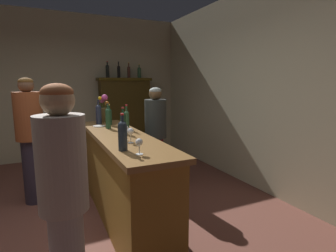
# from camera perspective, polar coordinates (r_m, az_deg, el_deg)

# --- Properties ---
(floor) EXTENTS (8.11, 8.11, 0.00)m
(floor) POSITION_cam_1_polar(r_m,az_deg,el_deg) (3.15, -21.57, -21.26)
(floor) COLOR brown
(floor) RESTS_ON ground
(wall_back) EXTENTS (5.59, 0.12, 2.95)m
(wall_back) POSITION_cam_1_polar(r_m,az_deg,el_deg) (5.91, -24.53, 7.55)
(wall_back) COLOR #BFB48F
(wall_back) RESTS_ON ground
(wall_right) EXTENTS (0.12, 6.36, 2.95)m
(wall_right) POSITION_cam_1_polar(r_m,az_deg,el_deg) (3.98, 21.56, 7.26)
(wall_right) COLOR #BFB892
(wall_right) RESTS_ON ground
(bar_counter) EXTENTS (0.55, 2.36, 0.99)m
(bar_counter) POSITION_cam_1_polar(r_m,az_deg,el_deg) (3.17, -9.83, -10.57)
(bar_counter) COLOR brown
(bar_counter) RESTS_ON ground
(display_cabinet) EXTENTS (1.13, 0.38, 1.66)m
(display_cabinet) POSITION_cam_1_polar(r_m,az_deg,el_deg) (5.90, -9.14, 2.36)
(display_cabinet) COLOR #41310F
(display_cabinet) RESTS_ON ground
(wine_bottle_merlot) EXTENTS (0.06, 0.06, 0.32)m
(wine_bottle_merlot) POSITION_cam_1_polar(r_m,az_deg,el_deg) (3.44, -12.68, 1.85)
(wine_bottle_merlot) COLOR #23492E
(wine_bottle_merlot) RESTS_ON bar_counter
(wine_bottle_malbec) EXTENTS (0.06, 0.06, 0.31)m
(wine_bottle_malbec) POSITION_cam_1_polar(r_m,az_deg,el_deg) (3.30, -8.82, 1.46)
(wine_bottle_malbec) COLOR #2C5231
(wine_bottle_malbec) RESTS_ON bar_counter
(wine_bottle_rose) EXTENTS (0.07, 0.07, 0.28)m
(wine_bottle_rose) POSITION_cam_1_polar(r_m,az_deg,el_deg) (3.73, -12.43, 2.14)
(wine_bottle_rose) COLOR #1C3E26
(wine_bottle_rose) RESTS_ON bar_counter
(wine_bottle_pinot) EXTENTS (0.08, 0.08, 0.32)m
(wine_bottle_pinot) POSITION_cam_1_polar(r_m,az_deg,el_deg) (2.30, -9.66, -1.73)
(wine_bottle_pinot) COLOR #1F2833
(wine_bottle_pinot) RESTS_ON bar_counter
(wine_bottle_chardonnay) EXTENTS (0.07, 0.07, 0.30)m
(wine_bottle_chardonnay) POSITION_cam_1_polar(r_m,az_deg,el_deg) (3.09, -9.58, 0.95)
(wine_bottle_chardonnay) COLOR #173620
(wine_bottle_chardonnay) RESTS_ON bar_counter
(wine_bottle_syrah) EXTENTS (0.08, 0.08, 0.34)m
(wine_bottle_syrah) POSITION_cam_1_polar(r_m,az_deg,el_deg) (3.83, -14.60, 2.60)
(wine_bottle_syrah) COLOR #23273B
(wine_bottle_syrah) RESTS_ON bar_counter
(wine_glass_front) EXTENTS (0.06, 0.06, 0.15)m
(wine_glass_front) POSITION_cam_1_polar(r_m,az_deg,el_deg) (2.59, -7.99, -1.28)
(wine_glass_front) COLOR white
(wine_glass_front) RESTS_ON bar_counter
(wine_glass_mid) EXTENTS (0.08, 0.08, 0.16)m
(wine_glass_mid) POSITION_cam_1_polar(r_m,az_deg,el_deg) (2.70, -9.19, -0.76)
(wine_glass_mid) COLOR white
(wine_glass_mid) RESTS_ON bar_counter
(wine_glass_rear) EXTENTS (0.06, 0.06, 0.13)m
(wine_glass_rear) POSITION_cam_1_polar(r_m,az_deg,el_deg) (2.17, -6.18, -3.65)
(wine_glass_rear) COLOR white
(wine_glass_rear) RESTS_ON bar_counter
(flower_arrangement) EXTENTS (0.16, 0.17, 0.41)m
(flower_arrangement) POSITION_cam_1_polar(r_m,az_deg,el_deg) (4.00, -13.59, 3.44)
(flower_arrangement) COLOR #4A3819
(flower_arrangement) RESTS_ON bar_counter
(cheese_plate) EXTENTS (0.16, 0.16, 0.01)m
(cheese_plate) POSITION_cam_1_polar(r_m,az_deg,el_deg) (3.63, -14.49, -0.02)
(cheese_plate) COLOR white
(cheese_plate) RESTS_ON bar_counter
(display_bottle_left) EXTENTS (0.07, 0.07, 0.34)m
(display_bottle_left) POSITION_cam_1_polar(r_m,az_deg,el_deg) (5.78, -12.78, 11.49)
(display_bottle_left) COLOR black
(display_bottle_left) RESTS_ON display_cabinet
(display_bottle_midleft) EXTENTS (0.07, 0.07, 0.33)m
(display_bottle_midleft) POSITION_cam_1_polar(r_m,az_deg,el_deg) (5.83, -10.48, 11.47)
(display_bottle_midleft) COLOR black
(display_bottle_midleft) RESTS_ON display_cabinet
(display_bottle_center) EXTENTS (0.07, 0.07, 0.32)m
(display_bottle_center) POSITION_cam_1_polar(r_m,az_deg,el_deg) (5.90, -8.37, 11.47)
(display_bottle_center) COLOR #4D2A20
(display_bottle_center) RESTS_ON display_cabinet
(display_bottle_midright) EXTENTS (0.08, 0.08, 0.29)m
(display_bottle_midright) POSITION_cam_1_polar(r_m,az_deg,el_deg) (5.97, -6.16, 11.39)
(display_bottle_midright) COLOR #2F5133
(display_bottle_midright) RESTS_ON display_cabinet
(patron_in_navy) EXTENTS (0.30, 0.30, 1.57)m
(patron_in_navy) POSITION_cam_1_polar(r_m,az_deg,el_deg) (1.85, -21.36, -13.31)
(patron_in_navy) COLOR gray
(patron_in_navy) RESTS_ON ground
(patron_near_entrance) EXTENTS (0.34, 0.34, 1.63)m
(patron_near_entrance) POSITION_cam_1_polar(r_m,az_deg,el_deg) (3.85, -27.36, -1.82)
(patron_near_entrance) COLOR #2C2633
(patron_near_entrance) RESTS_ON ground
(bartender) EXTENTS (0.32, 0.32, 1.50)m
(bartender) POSITION_cam_1_polar(r_m,az_deg,el_deg) (3.94, -2.65, -1.56)
(bartender) COLOR maroon
(bartender) RESTS_ON ground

